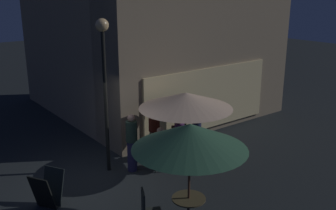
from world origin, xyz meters
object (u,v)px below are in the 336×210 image
at_px(street_lamp_near_corner, 104,66).
at_px(patio_umbrella_1, 190,137).
at_px(cafe_table_0, 185,152).
at_px(cafe_table_1, 189,207).
at_px(cafe_chair_2, 147,209).
at_px(patron_standing_4, 197,121).
at_px(menu_sandwich_board, 48,189).
at_px(patio_umbrella_0, 186,101).
at_px(cafe_chair_0, 179,138).
at_px(cafe_chair_1, 157,151).
at_px(patron_standing_2, 154,131).
at_px(patron_seated_0, 180,136).
at_px(patron_standing_3, 132,143).
at_px(patron_seated_1, 162,146).

bearing_deg(street_lamp_near_corner, patio_umbrella_1, -90.60).
height_order(cafe_table_0, cafe_table_1, cafe_table_0).
xyz_separation_m(street_lamp_near_corner, cafe_chair_2, (-0.80, -3.05, -2.37)).
relative_size(patio_umbrella_1, patron_standing_4, 1.38).
distance_m(menu_sandwich_board, patron_standing_4, 5.13).
xyz_separation_m(patio_umbrella_0, cafe_chair_0, (0.38, 0.74, -1.40)).
relative_size(cafe_table_1, cafe_chair_1, 0.76).
relative_size(patio_umbrella_0, patio_umbrella_1, 1.09).
xyz_separation_m(cafe_table_1, cafe_chair_1, (1.10, 2.62, 0.06)).
xyz_separation_m(menu_sandwich_board, patron_standing_2, (3.43, 0.61, 0.46)).
relative_size(cafe_table_1, patron_seated_0, 0.57).
distance_m(cafe_chair_1, patron_standing_3, 0.73).
relative_size(cafe_table_0, cafe_chair_1, 0.79).
bearing_deg(cafe_chair_1, cafe_chair_0, 47.55).
relative_size(street_lamp_near_corner, patron_standing_3, 2.54).
bearing_deg(menu_sandwich_board, cafe_chair_1, -28.86).
bearing_deg(patio_umbrella_0, cafe_chair_1, 151.36).
relative_size(patron_seated_0, patron_standing_4, 0.74).
height_order(menu_sandwich_board, cafe_table_0, menu_sandwich_board).
relative_size(cafe_table_0, patio_umbrella_1, 0.32).
bearing_deg(cafe_table_0, cafe_chair_1, 151.36).
bearing_deg(cafe_chair_2, cafe_table_0, 63.26).
height_order(street_lamp_near_corner, patron_seated_0, street_lamp_near_corner).
bearing_deg(patron_standing_3, cafe_chair_1, 37.25).
bearing_deg(patron_standing_3, cafe_chair_0, 71.86).
bearing_deg(patio_umbrella_0, patron_seated_1, 151.36).
height_order(patio_umbrella_0, patron_seated_1, patio_umbrella_0).
distance_m(menu_sandwich_board, cafe_table_1, 3.28).
distance_m(cafe_table_1, patron_standing_2, 3.54).
bearing_deg(menu_sandwich_board, patron_seated_1, -30.05).
distance_m(cafe_table_1, patio_umbrella_0, 3.22).
bearing_deg(patron_standing_2, patron_seated_1, -10.07).
relative_size(cafe_table_0, patron_standing_3, 0.46).
relative_size(patio_umbrella_1, cafe_chair_0, 2.45).
xyz_separation_m(menu_sandwich_board, cafe_chair_2, (1.24, -2.22, 0.13)).
xyz_separation_m(cafe_table_0, cafe_chair_0, (0.38, 0.74, 0.07)).
distance_m(cafe_table_1, patron_seated_0, 3.54).
relative_size(cafe_chair_2, patron_standing_3, 0.59).
bearing_deg(cafe_chair_2, patron_standing_3, 90.75).
height_order(street_lamp_near_corner, patron_standing_2, street_lamp_near_corner).
xyz_separation_m(cafe_chair_1, patron_seated_1, (0.12, -0.07, 0.14)).
bearing_deg(menu_sandwich_board, patron_standing_4, -22.12).
bearing_deg(patio_umbrella_1, patio_umbrella_0, 51.52).
height_order(patron_seated_1, patron_standing_2, patron_standing_2).
xyz_separation_m(patio_umbrella_1, cafe_chair_0, (2.16, 2.98, -1.49)).
relative_size(patio_umbrella_1, patron_standing_2, 1.33).
bearing_deg(cafe_chair_0, patio_umbrella_0, 0.00).
bearing_deg(patron_standing_2, menu_sandwich_board, -72.30).
relative_size(menu_sandwich_board, patio_umbrella_1, 0.37).
distance_m(cafe_chair_1, patron_standing_2, 0.76).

